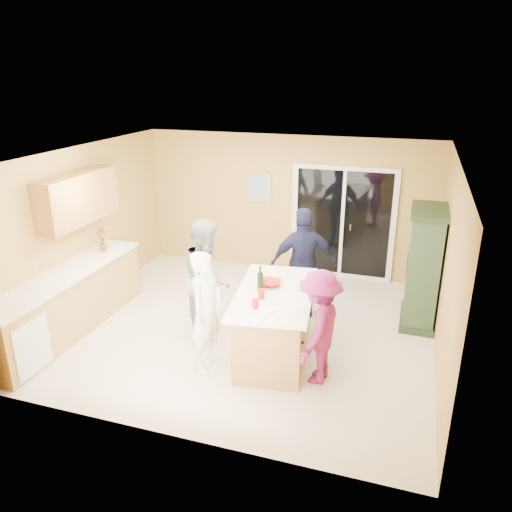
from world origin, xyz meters
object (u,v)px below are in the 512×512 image
(woman_white, at_px, (206,311))
(woman_magenta, at_px, (319,327))
(woman_navy, at_px, (304,264))
(woman_grey, at_px, (207,277))
(kitchen_island, at_px, (274,326))
(green_hutch, at_px, (423,269))

(woman_white, bearing_deg, woman_magenta, -74.76)
(woman_navy, relative_size, woman_magenta, 1.20)
(woman_magenta, bearing_deg, woman_navy, -153.65)
(woman_grey, distance_m, woman_magenta, 1.93)
(woman_white, bearing_deg, kitchen_island, -46.25)
(kitchen_island, height_order, woman_magenta, woman_magenta)
(green_hutch, height_order, woman_grey, green_hutch)
(green_hutch, xyz_separation_m, woman_magenta, (-1.18, -2.00, -0.15))
(green_hutch, xyz_separation_m, woman_white, (-2.60, -2.15, -0.08))
(kitchen_island, relative_size, green_hutch, 1.07)
(kitchen_island, bearing_deg, woman_grey, 154.90)
(woman_white, relative_size, woman_navy, 0.91)
(woman_navy, bearing_deg, woman_grey, 13.94)
(woman_magenta, bearing_deg, green_hutch, 156.65)
(woman_navy, bearing_deg, kitchen_island, 61.95)
(green_hutch, distance_m, woman_magenta, 2.32)
(kitchen_island, distance_m, woman_navy, 1.36)
(kitchen_island, relative_size, woman_magenta, 1.32)
(green_hutch, relative_size, woman_grey, 1.04)
(kitchen_island, relative_size, woman_grey, 1.11)
(kitchen_island, distance_m, woman_magenta, 0.82)
(kitchen_island, bearing_deg, woman_white, -152.86)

